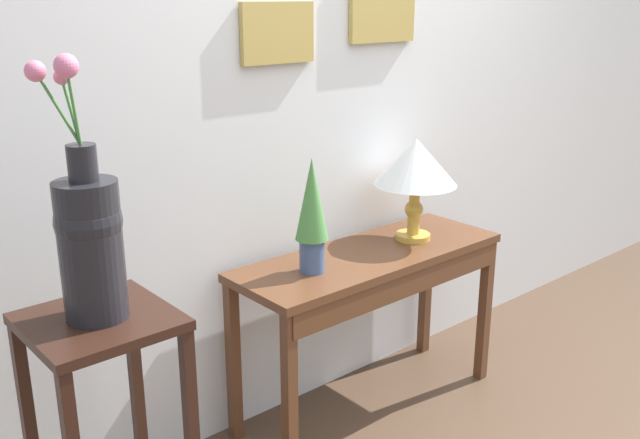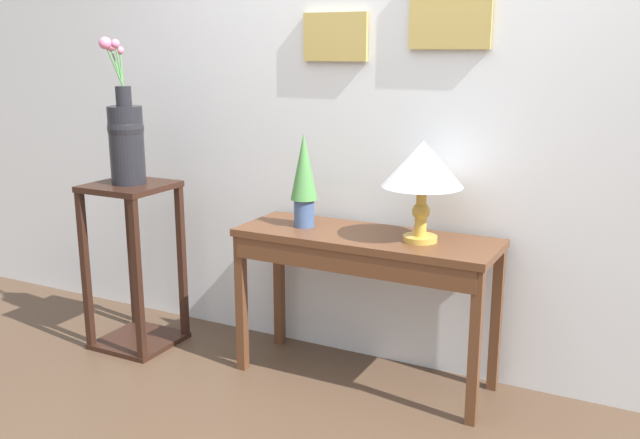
{
  "view_description": "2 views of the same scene",
  "coord_description": "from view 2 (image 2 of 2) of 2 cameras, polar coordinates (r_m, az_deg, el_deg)",
  "views": [
    {
      "loc": [
        -2.05,
        -0.88,
        1.74
      ],
      "look_at": [
        -0.29,
        1.16,
        0.89
      ],
      "focal_mm": 39.88,
      "sensor_mm": 36.0,
      "label": 1
    },
    {
      "loc": [
        1.16,
        -1.8,
        1.56
      ],
      "look_at": [
        -0.34,
        1.09,
        0.76
      ],
      "focal_mm": 39.69,
      "sensor_mm": 36.0,
      "label": 2
    }
  ],
  "objects": [
    {
      "name": "table_lamp",
      "position": [
        3.08,
        8.27,
        4.18
      ],
      "size": [
        0.35,
        0.35,
        0.44
      ],
      "color": "gold",
      "rests_on": "console_table"
    },
    {
      "name": "console_table",
      "position": [
        3.25,
        3.53,
        -2.99
      ],
      "size": [
        1.22,
        0.42,
        0.72
      ],
      "color": "#56331E",
      "rests_on": "ground"
    },
    {
      "name": "back_wall_with_art",
      "position": [
        3.38,
        7.44,
        10.98
      ],
      "size": [
        9.0,
        0.13,
        2.8
      ],
      "color": "silver",
      "rests_on": "ground"
    },
    {
      "name": "potted_plant_on_console",
      "position": [
        3.32,
        -1.31,
        3.55
      ],
      "size": [
        0.13,
        0.13,
        0.45
      ],
      "color": "#3D5684",
      "rests_on": "console_table"
    },
    {
      "name": "pedestal_stand_left",
      "position": [
        3.84,
        -14.72,
        -3.62
      ],
      "size": [
        0.39,
        0.39,
        0.88
      ],
      "color": "black",
      "rests_on": "ground"
    },
    {
      "name": "flower_vase_tall",
      "position": [
        3.7,
        -15.39,
        6.55
      ],
      "size": [
        0.2,
        0.18,
        0.73
      ],
      "color": "black",
      "rests_on": "pedestal_stand_left"
    }
  ]
}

